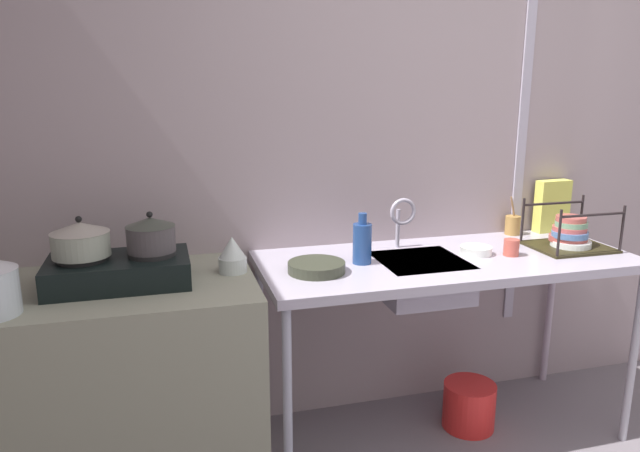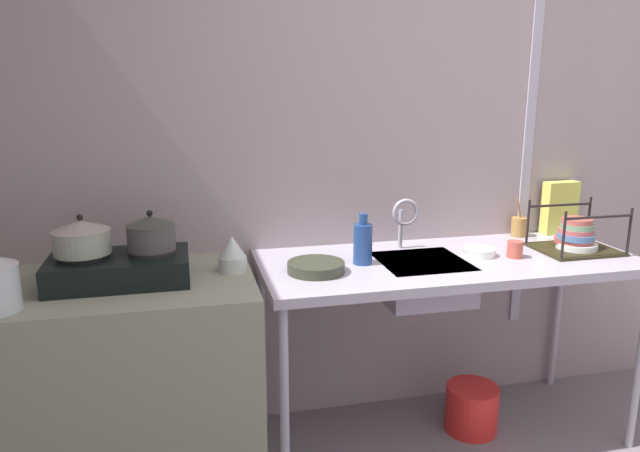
{
  "view_description": "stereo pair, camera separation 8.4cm",
  "coord_description": "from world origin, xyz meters",
  "px_view_note": "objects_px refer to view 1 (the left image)",
  "views": [
    {
      "loc": [
        -1.44,
        -0.95,
        1.61
      ],
      "look_at": [
        -0.82,
        1.31,
        1.04
      ],
      "focal_mm": 32.85,
      "sensor_mm": 36.0,
      "label": 1
    },
    {
      "loc": [
        -1.36,
        -0.97,
        1.61
      ],
      "look_at": [
        -0.82,
        1.31,
        1.04
      ],
      "focal_mm": 32.85,
      "sensor_mm": 36.0,
      "label": 2
    }
  ],
  "objects_px": {
    "sink_basin": "(420,278)",
    "cup_by_rack": "(511,247)",
    "cereal_box": "(552,206)",
    "dish_rack": "(570,235)",
    "utensil_jar": "(513,225)",
    "percolator": "(232,255)",
    "bucket_on_floor": "(469,405)",
    "small_bowl_on_drainboard": "(476,250)",
    "pot_on_right_burner": "(151,234)",
    "faucet": "(402,215)",
    "bottle_by_sink": "(362,242)",
    "pot_on_left_burner": "(80,239)",
    "stove": "(119,270)",
    "frying_pan": "(317,267)"
  },
  "relations": [
    {
      "from": "bottle_by_sink",
      "to": "small_bowl_on_drainboard",
      "type": "bearing_deg",
      "value": -0.85
    },
    {
      "from": "bottle_by_sink",
      "to": "cereal_box",
      "type": "relative_size",
      "value": 0.82
    },
    {
      "from": "small_bowl_on_drainboard",
      "to": "dish_rack",
      "type": "bearing_deg",
      "value": -3.2
    },
    {
      "from": "percolator",
      "to": "cup_by_rack",
      "type": "xyz_separation_m",
      "value": [
        1.23,
        -0.09,
        -0.04
      ]
    },
    {
      "from": "sink_basin",
      "to": "cup_by_rack",
      "type": "relative_size",
      "value": 5.06
    },
    {
      "from": "small_bowl_on_drainboard",
      "to": "sink_basin",
      "type": "bearing_deg",
      "value": -176.97
    },
    {
      "from": "small_bowl_on_drainboard",
      "to": "cup_by_rack",
      "type": "bearing_deg",
      "value": -23.38
    },
    {
      "from": "pot_on_right_burner",
      "to": "percolator",
      "type": "height_order",
      "value": "pot_on_right_burner"
    },
    {
      "from": "stove",
      "to": "dish_rack",
      "type": "xyz_separation_m",
      "value": [
        2.0,
        -0.02,
        0.01
      ]
    },
    {
      "from": "utensil_jar",
      "to": "bucket_on_floor",
      "type": "bearing_deg",
      "value": -141.23
    },
    {
      "from": "pot_on_right_burner",
      "to": "cereal_box",
      "type": "xyz_separation_m",
      "value": [
        2.0,
        0.28,
        -0.06
      ]
    },
    {
      "from": "stove",
      "to": "pot_on_left_burner",
      "type": "bearing_deg",
      "value": -180.0
    },
    {
      "from": "dish_rack",
      "to": "small_bowl_on_drainboard",
      "type": "bearing_deg",
      "value": 176.8
    },
    {
      "from": "cup_by_rack",
      "to": "pot_on_left_burner",
      "type": "bearing_deg",
      "value": 178.22
    },
    {
      "from": "dish_rack",
      "to": "utensil_jar",
      "type": "relative_size",
      "value": 1.77
    },
    {
      "from": "utensil_jar",
      "to": "dish_rack",
      "type": "bearing_deg",
      "value": -70.72
    },
    {
      "from": "cereal_box",
      "to": "bucket_on_floor",
      "type": "xyz_separation_m",
      "value": [
        -0.59,
        -0.29,
        -0.89
      ]
    },
    {
      "from": "faucet",
      "to": "small_bowl_on_drainboard",
      "type": "bearing_deg",
      "value": -28.44
    },
    {
      "from": "utensil_jar",
      "to": "bottle_by_sink",
      "type": "bearing_deg",
      "value": -163.67
    },
    {
      "from": "percolator",
      "to": "utensil_jar",
      "type": "relative_size",
      "value": 0.75
    },
    {
      "from": "faucet",
      "to": "bucket_on_floor",
      "type": "relative_size",
      "value": 0.99
    },
    {
      "from": "dish_rack",
      "to": "cup_by_rack",
      "type": "bearing_deg",
      "value": -174.05
    },
    {
      "from": "pot_on_left_burner",
      "to": "cereal_box",
      "type": "xyz_separation_m",
      "value": [
        2.25,
        0.28,
        -0.05
      ]
    },
    {
      "from": "small_bowl_on_drainboard",
      "to": "utensil_jar",
      "type": "distance_m",
      "value": 0.46
    },
    {
      "from": "pot_on_left_burner",
      "to": "utensil_jar",
      "type": "relative_size",
      "value": 1.07
    },
    {
      "from": "sink_basin",
      "to": "cereal_box",
      "type": "bearing_deg",
      "value": 18.61
    },
    {
      "from": "small_bowl_on_drainboard",
      "to": "faucet",
      "type": "bearing_deg",
      "value": 151.56
    },
    {
      "from": "pot_on_right_burner",
      "to": "frying_pan",
      "type": "xyz_separation_m",
      "value": [
        0.64,
        -0.06,
        -0.17
      ]
    },
    {
      "from": "stove",
      "to": "faucet",
      "type": "bearing_deg",
      "value": 7.66
    },
    {
      "from": "pot_on_right_burner",
      "to": "sink_basin",
      "type": "bearing_deg",
      "value": -0.49
    },
    {
      "from": "frying_pan",
      "to": "cereal_box",
      "type": "bearing_deg",
      "value": 14.12
    },
    {
      "from": "faucet",
      "to": "bottle_by_sink",
      "type": "distance_m",
      "value": 0.3
    },
    {
      "from": "cup_by_rack",
      "to": "bottle_by_sink",
      "type": "relative_size",
      "value": 0.34
    },
    {
      "from": "utensil_jar",
      "to": "bucket_on_floor",
      "type": "distance_m",
      "value": 0.93
    },
    {
      "from": "bucket_on_floor",
      "to": "utensil_jar",
      "type": "bearing_deg",
      "value": 38.77
    },
    {
      "from": "cereal_box",
      "to": "dish_rack",
      "type": "bearing_deg",
      "value": -115.78
    },
    {
      "from": "pot_on_right_burner",
      "to": "dish_rack",
      "type": "relative_size",
      "value": 0.53
    },
    {
      "from": "bucket_on_floor",
      "to": "small_bowl_on_drainboard",
      "type": "bearing_deg",
      "value": 124.78
    },
    {
      "from": "pot_on_right_burner",
      "to": "utensil_jar",
      "type": "relative_size",
      "value": 0.94
    },
    {
      "from": "bottle_by_sink",
      "to": "bucket_on_floor",
      "type": "bearing_deg",
      "value": -2.16
    },
    {
      "from": "dish_rack",
      "to": "cup_by_rack",
      "type": "xyz_separation_m",
      "value": [
        -0.33,
        -0.03,
        -0.02
      ]
    },
    {
      "from": "small_bowl_on_drainboard",
      "to": "cereal_box",
      "type": "distance_m",
      "value": 0.67
    },
    {
      "from": "stove",
      "to": "faucet",
      "type": "distance_m",
      "value": 1.25
    },
    {
      "from": "bottle_by_sink",
      "to": "frying_pan",
      "type": "bearing_deg",
      "value": -162.37
    },
    {
      "from": "faucet",
      "to": "bottle_by_sink",
      "type": "height_order",
      "value": "faucet"
    },
    {
      "from": "small_bowl_on_drainboard",
      "to": "bottle_by_sink",
      "type": "bearing_deg",
      "value": 179.15
    },
    {
      "from": "pot_on_left_burner",
      "to": "utensil_jar",
      "type": "height_order",
      "value": "pot_on_left_burner"
    },
    {
      "from": "faucet",
      "to": "stove",
      "type": "bearing_deg",
      "value": -172.34
    },
    {
      "from": "frying_pan",
      "to": "faucet",
      "type": "bearing_deg",
      "value": 25.53
    },
    {
      "from": "sink_basin",
      "to": "frying_pan",
      "type": "xyz_separation_m",
      "value": [
        -0.48,
        -0.05,
        0.1
      ]
    }
  ]
}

